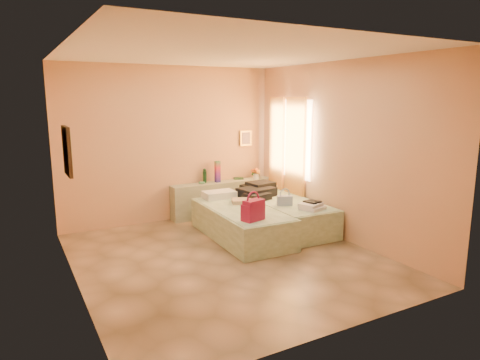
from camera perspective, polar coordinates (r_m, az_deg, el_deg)
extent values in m
plane|color=tan|center=(6.16, -1.68, -10.35)|extent=(4.50, 4.50, 0.00)
cube|color=tan|center=(7.86, -9.27, 4.68)|extent=(4.00, 0.02, 2.80)
cube|color=tan|center=(5.22, -21.71, 0.93)|extent=(0.02, 4.50, 2.80)
cube|color=tan|center=(6.94, 13.15, 3.72)|extent=(0.02, 4.50, 2.80)
cube|color=white|center=(5.77, -1.84, 16.53)|extent=(4.00, 4.50, 0.02)
cube|color=#FFD19E|center=(7.88, 6.99, 5.49)|extent=(0.02, 1.10, 1.40)
cube|color=orange|center=(7.78, 7.34, 2.81)|extent=(0.05, 0.55, 2.20)
cube|color=orange|center=(8.27, 4.89, 3.34)|extent=(0.05, 0.45, 2.20)
cube|color=#2F2314|center=(5.59, -22.08, 3.60)|extent=(0.04, 0.50, 0.60)
cube|color=gold|center=(8.47, 0.75, 5.60)|extent=(0.25, 0.04, 0.30)
cube|color=#AFB796|center=(8.28, -2.32, -2.42)|extent=(2.05, 0.30, 0.65)
cube|color=beige|center=(6.92, 0.15, -5.74)|extent=(0.96, 2.03, 0.50)
cube|color=beige|center=(7.46, 5.83, -4.56)|extent=(0.96, 2.03, 0.50)
cylinder|color=#163E23|center=(8.11, -4.73, 0.53)|extent=(0.09, 0.09, 0.25)
cube|color=maroon|center=(8.13, -3.02, 1.11)|extent=(0.09, 0.09, 0.40)
cylinder|color=#4C8C68|center=(8.06, -5.11, -0.35)|extent=(0.13, 0.13, 0.03)
cube|color=#284A2D|center=(8.45, -0.20, 0.22)|extent=(0.21, 0.18, 0.03)
cube|color=white|center=(8.46, 2.14, 1.02)|extent=(0.26, 0.26, 0.26)
cube|color=maroon|center=(6.14, 1.75, -4.01)|extent=(0.36, 0.27, 0.31)
cube|color=tan|center=(7.17, 0.40, -2.82)|extent=(0.44, 0.41, 0.06)
cube|color=black|center=(7.66, 2.57, -1.41)|extent=(0.80, 0.80, 0.20)
cube|color=#3D6094|center=(7.04, 5.98, -2.74)|extent=(0.27, 0.20, 0.16)
cube|color=white|center=(6.85, 9.64, -3.47)|extent=(0.42, 0.39, 0.10)
cube|color=black|center=(6.88, 9.65, -2.88)|extent=(0.22, 0.26, 0.02)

